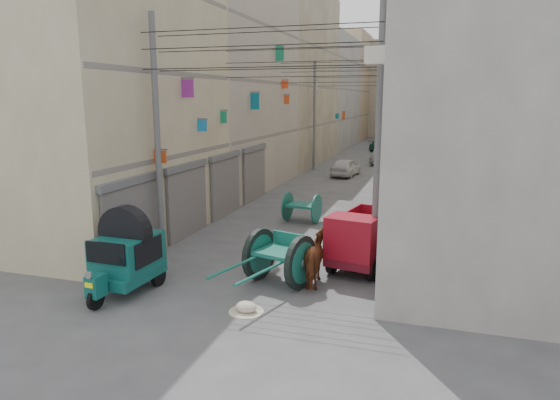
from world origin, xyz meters
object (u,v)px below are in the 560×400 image
at_px(distant_car_grey, 384,156).
at_px(distant_car_green, 381,145).
at_px(auto_rickshaw, 126,254).
at_px(feed_sack, 246,307).
at_px(horse, 319,258).
at_px(tonga_cart, 279,257).
at_px(mini_truck, 361,242).
at_px(second_cart, 302,207).
at_px(distant_car_white, 346,167).

height_order(distant_car_grey, distant_car_green, distant_car_grey).
relative_size(auto_rickshaw, distant_car_grey, 0.65).
bearing_deg(feed_sack, horse, 61.80).
height_order(tonga_cart, mini_truck, mini_truck).
distance_m(feed_sack, distant_car_green, 41.36).
xyz_separation_m(tonga_cart, second_cart, (-1.31, 7.40, -0.13)).
distance_m(tonga_cart, horse, 1.15).
xyz_separation_m(auto_rickshaw, tonga_cart, (3.88, 1.82, -0.29)).
height_order(mini_truck, second_cart, mini_truck).
distance_m(mini_truck, horse, 1.86).
bearing_deg(horse, tonga_cart, 6.21).
distance_m(second_cart, distant_car_white, 13.71).
relative_size(tonga_cart, horse, 1.97).
height_order(second_cart, distant_car_white, second_cart).
height_order(auto_rickshaw, distant_car_green, auto_rickshaw).
bearing_deg(distant_car_grey, second_cart, -87.45).
xyz_separation_m(auto_rickshaw, mini_truck, (5.94, 3.72, -0.19)).
bearing_deg(tonga_cart, feed_sack, -79.48).
distance_m(tonga_cart, distant_car_grey, 28.48).
relative_size(feed_sack, distant_car_grey, 0.14).
xyz_separation_m(second_cart, horse, (2.42, -7.10, 0.11)).
bearing_deg(distant_car_green, distant_car_grey, 110.02).
height_order(mini_truck, horse, mini_truck).
bearing_deg(distant_car_grey, distant_car_green, 103.31).
height_order(horse, distant_car_white, horse).
height_order(tonga_cart, distant_car_white, tonga_cart).
relative_size(second_cart, feed_sack, 2.80).
height_order(feed_sack, distant_car_white, distant_car_white).
bearing_deg(auto_rickshaw, second_cart, 76.46).
distance_m(auto_rickshaw, tonga_cart, 4.29).
height_order(distant_car_white, distant_car_grey, distant_car_grey).
distance_m(auto_rickshaw, distant_car_white, 23.02).
bearing_deg(mini_truck, second_cart, 132.50).
bearing_deg(tonga_cart, distant_car_white, 110.85).
relative_size(distant_car_white, distant_car_green, 0.92).
height_order(second_cart, feed_sack, second_cart).
bearing_deg(auto_rickshaw, distant_car_grey, 84.69).
distance_m(tonga_cart, feed_sack, 2.26).
xyz_separation_m(auto_rickshaw, horse, (4.99, 2.12, -0.32)).
bearing_deg(distant_car_green, auto_rickshaw, 99.30).
relative_size(mini_truck, distant_car_grey, 0.88).
height_order(mini_truck, distant_car_white, mini_truck).
bearing_deg(distant_car_green, mini_truck, 108.05).
distance_m(second_cart, feed_sack, 9.64).
bearing_deg(feed_sack, distant_car_green, 91.57).
xyz_separation_m(tonga_cart, distant_car_green, (-1.33, 39.19, -0.23)).
height_order(auto_rickshaw, second_cart, auto_rickshaw).
xyz_separation_m(feed_sack, distant_car_grey, (0.22, 30.64, 0.53)).
height_order(horse, distant_car_green, horse).
relative_size(mini_truck, distant_car_green, 0.90).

